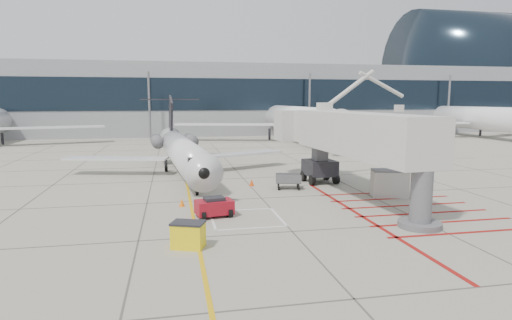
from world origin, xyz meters
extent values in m
plane|color=gray|center=(0.00, 0.00, 0.00)|extent=(260.00, 260.00, 0.00)
cone|color=orange|center=(-5.67, 2.72, 0.26)|extent=(0.38, 0.38, 0.53)
cone|color=#DA450B|center=(0.14, 8.53, 0.28)|extent=(0.40, 0.40, 0.55)
cube|color=gray|center=(10.00, 70.00, 7.00)|extent=(180.00, 28.00, 14.00)
cube|color=black|center=(10.00, 55.95, 8.00)|extent=(180.00, 0.10, 6.00)
camera|label=1|loc=(-6.21, -25.38, 7.03)|focal=30.00mm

